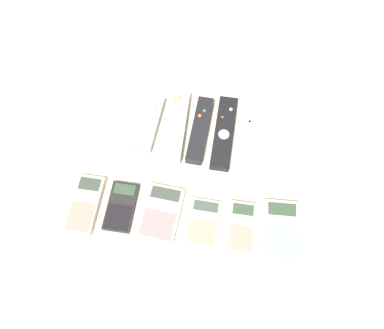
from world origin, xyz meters
TOP-DOWN VIEW (x-y plane):
  - ground_plane at (0.00, 0.00)m, footprint 3.00×3.00m
  - remote_0 at (-0.13, 0.14)m, footprint 0.07×0.16m
  - remote_1 at (-0.06, 0.14)m, footprint 0.06×0.20m
  - remote_2 at (0.01, 0.14)m, footprint 0.05×0.19m
  - remote_3 at (0.07, 0.14)m, footprint 0.05×0.21m
  - remote_4 at (0.14, 0.13)m, footprint 0.06×0.19m
  - calculator_0 at (-0.24, -0.10)m, footprint 0.06×0.14m
  - calculator_1 at (-0.15, -0.09)m, footprint 0.06×0.12m
  - calculator_2 at (-0.05, -0.10)m, footprint 0.10×0.14m
  - calculator_3 at (0.05, -0.10)m, footprint 0.08×0.11m
  - calculator_4 at (0.14, -0.10)m, footprint 0.06×0.12m
  - calculator_5 at (0.23, -0.10)m, footprint 0.09×0.14m

SIDE VIEW (x-z plane):
  - ground_plane at x=0.00m, z-range 0.00..0.00m
  - calculator_1 at x=-0.15m, z-range 0.00..0.01m
  - calculator_3 at x=0.05m, z-range 0.00..0.01m
  - calculator_2 at x=-0.05m, z-range 0.00..0.02m
  - calculator_4 at x=0.14m, z-range 0.00..0.02m
  - calculator_5 at x=0.23m, z-range 0.00..0.02m
  - calculator_0 at x=-0.24m, z-range 0.00..0.02m
  - remote_4 at x=0.14m, z-range 0.00..0.02m
  - remote_3 at x=0.07m, z-range 0.00..0.02m
  - remote_0 at x=-0.13m, z-range 0.00..0.02m
  - remote_2 at x=0.01m, z-range 0.00..0.03m
  - remote_1 at x=-0.06m, z-range 0.00..0.03m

